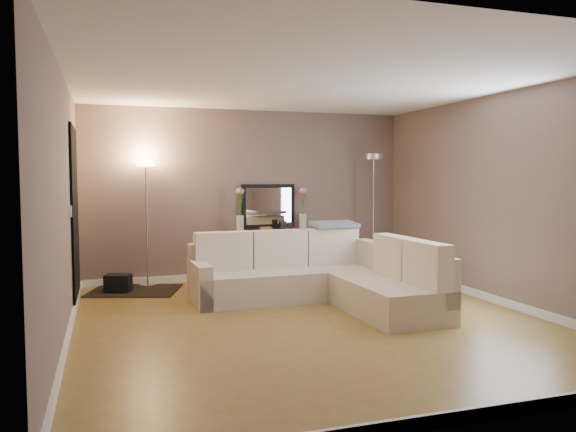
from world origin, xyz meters
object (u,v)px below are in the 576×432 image
object	(u,v)px
sectional_sofa	(322,277)
floor_lamp_lit	(146,198)
console_table	(267,252)
floor_lamp_unlit	(374,190)

from	to	relation	value
sectional_sofa	floor_lamp_lit	distance (m)	2.82
console_table	floor_lamp_unlit	size ratio (longest dim) A/B	0.65
sectional_sofa	console_table	world-z (taller)	sectional_sofa
sectional_sofa	floor_lamp_unlit	world-z (taller)	floor_lamp_unlit
floor_lamp_unlit	sectional_sofa	bearing A→B (deg)	-134.56
console_table	floor_lamp_lit	world-z (taller)	floor_lamp_lit
sectional_sofa	floor_lamp_unlit	distance (m)	2.31
sectional_sofa	floor_lamp_lit	bearing A→B (deg)	139.15
sectional_sofa	floor_lamp_lit	size ratio (longest dim) A/B	1.41
floor_lamp_unlit	floor_lamp_lit	bearing A→B (deg)	175.53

